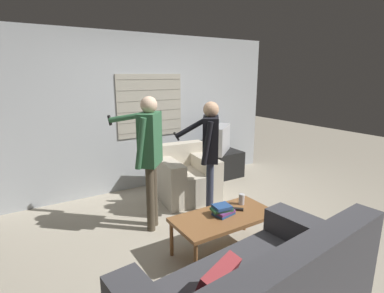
# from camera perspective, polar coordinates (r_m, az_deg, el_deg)

# --- Properties ---
(ground_plane) EXTENTS (16.00, 16.00, 0.00)m
(ground_plane) POSITION_cam_1_polar(r_m,az_deg,el_deg) (3.76, 3.03, -16.95)
(ground_plane) COLOR #B2A893
(wall_back) EXTENTS (5.20, 0.08, 2.55)m
(wall_back) POSITION_cam_1_polar(r_m,az_deg,el_deg) (5.07, -10.00, 6.29)
(wall_back) COLOR #ADB2B7
(wall_back) RESTS_ON ground_plane
(armchair_beige) EXTENTS (0.93, 0.95, 0.82)m
(armchair_beige) POSITION_cam_1_polar(r_m,az_deg,el_deg) (4.74, -1.29, -5.75)
(armchair_beige) COLOR beige
(armchair_beige) RESTS_ON ground_plane
(coffee_table) EXTENTS (1.11, 0.56, 0.43)m
(coffee_table) POSITION_cam_1_polar(r_m,az_deg,el_deg) (3.33, 6.14, -13.53)
(coffee_table) COLOR brown
(coffee_table) RESTS_ON ground_plane
(tv_stand) EXTENTS (0.82, 0.45, 0.49)m
(tv_stand) POSITION_cam_1_polar(r_m,az_deg,el_deg) (5.66, 5.43, -3.52)
(tv_stand) COLOR black
(tv_stand) RESTS_ON ground_plane
(tv) EXTENTS (0.68, 0.62, 0.50)m
(tv) POSITION_cam_1_polar(r_m,az_deg,el_deg) (5.54, 5.51, 1.38)
(tv) COLOR #B2B2B7
(tv) RESTS_ON tv_stand
(person_left_standing) EXTENTS (0.54, 0.79, 1.66)m
(person_left_standing) POSITION_cam_1_polar(r_m,az_deg,el_deg) (3.63, -8.15, -0.23)
(person_left_standing) COLOR #4C4233
(person_left_standing) RESTS_ON ground_plane
(person_right_standing) EXTENTS (0.51, 0.74, 1.57)m
(person_right_standing) POSITION_cam_1_polar(r_m,az_deg,el_deg) (3.98, 3.39, 0.22)
(person_right_standing) COLOR #33384C
(person_right_standing) RESTS_ON ground_plane
(book_stack) EXTENTS (0.26, 0.20, 0.11)m
(book_stack) POSITION_cam_1_polar(r_m,az_deg,el_deg) (3.30, 5.88, -11.97)
(book_stack) COLOR #284C89
(book_stack) RESTS_ON coffee_table
(soda_can) EXTENTS (0.07, 0.07, 0.13)m
(soda_can) POSITION_cam_1_polar(r_m,az_deg,el_deg) (3.57, 9.42, -9.86)
(soda_can) COLOR silver
(soda_can) RESTS_ON coffee_table
(spare_remote) EXTENTS (0.12, 0.12, 0.02)m
(spare_remote) POSITION_cam_1_polar(r_m,az_deg,el_deg) (3.44, 8.67, -11.72)
(spare_remote) COLOR black
(spare_remote) RESTS_ON coffee_table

